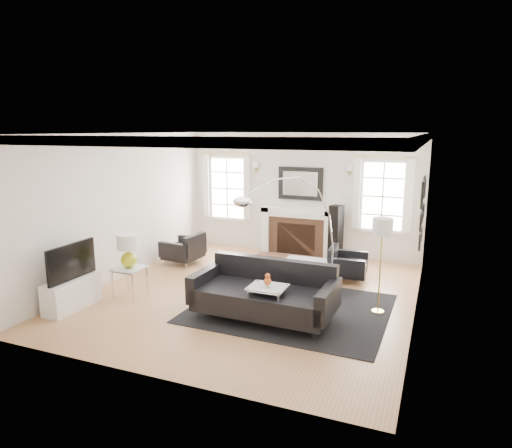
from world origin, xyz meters
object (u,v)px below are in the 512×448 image
at_px(sofa, 266,294).
at_px(coffee_table, 306,265).
at_px(gourd_lamp, 128,249).
at_px(armchair_left, 185,250).
at_px(armchair_right, 346,265).
at_px(fireplace, 297,232).
at_px(arc_floor_lamp, 290,231).

distance_m(sofa, coffee_table, 1.74).
bearing_deg(gourd_lamp, armchair_left, 94.90).
relative_size(armchair_left, armchair_right, 1.05).
bearing_deg(coffee_table, fireplace, 111.30).
bearing_deg(armchair_right, gourd_lamp, -144.06).
bearing_deg(fireplace, sofa, -80.62).
bearing_deg(armchair_right, coffee_table, -138.59).
distance_m(armchair_right, coffee_table, 0.86).
bearing_deg(fireplace, arc_floor_lamp, -76.10).
bearing_deg(coffee_table, armchair_right, 41.41).
height_order(gourd_lamp, arc_floor_lamp, arc_floor_lamp).
bearing_deg(sofa, coffee_table, 85.18).
height_order(coffee_table, gourd_lamp, gourd_lamp).
height_order(fireplace, sofa, fireplace).
bearing_deg(sofa, armchair_left, 141.93).
bearing_deg(armchair_left, coffee_table, -7.21).
xyz_separation_m(fireplace, armchair_left, (-2.06, -1.57, -0.24)).
bearing_deg(sofa, armchair_right, 71.07).
relative_size(armchair_left, gourd_lamp, 1.48).
bearing_deg(gourd_lamp, arc_floor_lamp, 22.99).
bearing_deg(armchair_left, sofa, -38.07).
bearing_deg(coffee_table, sofa, -94.82).
bearing_deg(arc_floor_lamp, sofa, -92.98).
distance_m(sofa, arc_floor_lamp, 1.28).
bearing_deg(gourd_lamp, coffee_table, 34.47).
height_order(armchair_left, gourd_lamp, gourd_lamp).
bearing_deg(armchair_left, gourd_lamp, -85.10).
bearing_deg(gourd_lamp, fireplace, 63.28).
height_order(fireplace, armchair_right, fireplace).
xyz_separation_m(armchair_left, arc_floor_lamp, (2.72, -1.09, 0.87)).
height_order(sofa, armchair_right, sofa).
bearing_deg(arc_floor_lamp, coffee_table, 82.67).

